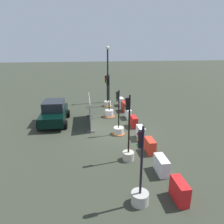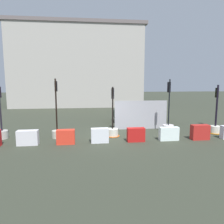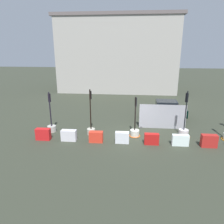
{
  "view_description": "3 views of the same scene",
  "coord_description": "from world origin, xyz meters",
  "px_view_note": "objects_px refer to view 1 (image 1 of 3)",
  "views": [
    {
      "loc": [
        -13.49,
        2.3,
        6.03
      ],
      "look_at": [
        0.76,
        0.44,
        1.33
      ],
      "focal_mm": 34.01,
      "sensor_mm": 36.0,
      "label": 1
    },
    {
      "loc": [
        -1.72,
        -12.98,
        3.4
      ],
      "look_at": [
        -0.1,
        0.77,
        1.45
      ],
      "focal_mm": 34.38,
      "sensor_mm": 36.0,
      "label": 2
    },
    {
      "loc": [
        -0.34,
        -15.05,
        6.51
      ],
      "look_at": [
        -1.97,
        0.81,
        1.67
      ],
      "focal_mm": 33.74,
      "sensor_mm": 36.0,
      "label": 3
    }
  ],
  "objects_px": {
    "traffic_light_3": "(109,111)",
    "construction_barrier_2": "(150,146)",
    "construction_barrier_7": "(121,102)",
    "street_lamp_post": "(108,69)",
    "traffic_light_0": "(140,192)",
    "traffic_light_1": "(128,148)",
    "construction_barrier_1": "(161,165)",
    "construction_barrier_4": "(134,122)",
    "construction_barrier_5": "(128,114)",
    "construction_barrier_0": "(179,191)",
    "traffic_light_4": "(107,101)",
    "traffic_light_2": "(118,128)",
    "construction_barrier_3": "(141,133)",
    "car_black_sedan": "(54,112)",
    "construction_barrier_6": "(124,107)"
  },
  "relations": [
    {
      "from": "traffic_light_1",
      "to": "traffic_light_2",
      "type": "relative_size",
      "value": 1.16
    },
    {
      "from": "traffic_light_0",
      "to": "car_black_sedan",
      "type": "xyz_separation_m",
      "value": [
        9.56,
        4.41,
        0.3
      ]
    },
    {
      "from": "construction_barrier_5",
      "to": "construction_barrier_0",
      "type": "bearing_deg",
      "value": -179.75
    },
    {
      "from": "construction_barrier_6",
      "to": "construction_barrier_4",
      "type": "bearing_deg",
      "value": 179.83
    },
    {
      "from": "traffic_light_4",
      "to": "traffic_light_0",
      "type": "bearing_deg",
      "value": 179.08
    },
    {
      "from": "traffic_light_3",
      "to": "traffic_light_4",
      "type": "distance_m",
      "value": 3.2
    },
    {
      "from": "construction_barrier_4",
      "to": "construction_barrier_1",
      "type": "bearing_deg",
      "value": 179.73
    },
    {
      "from": "traffic_light_1",
      "to": "traffic_light_3",
      "type": "bearing_deg",
      "value": 1.54
    },
    {
      "from": "traffic_light_3",
      "to": "construction_barrier_3",
      "type": "bearing_deg",
      "value": -161.35
    },
    {
      "from": "construction_barrier_7",
      "to": "construction_barrier_0",
      "type": "bearing_deg",
      "value": 179.97
    },
    {
      "from": "traffic_light_0",
      "to": "construction_barrier_2",
      "type": "relative_size",
      "value": 3.3
    },
    {
      "from": "construction_barrier_0",
      "to": "construction_barrier_6",
      "type": "bearing_deg",
      "value": 0.03
    },
    {
      "from": "traffic_light_2",
      "to": "street_lamp_post",
      "type": "relative_size",
      "value": 0.54
    },
    {
      "from": "traffic_light_4",
      "to": "construction_barrier_2",
      "type": "bearing_deg",
      "value": -171.74
    },
    {
      "from": "construction_barrier_7",
      "to": "construction_barrier_4",
      "type": "bearing_deg",
      "value": 179.74
    },
    {
      "from": "construction_barrier_1",
      "to": "construction_barrier_7",
      "type": "xyz_separation_m",
      "value": [
        11.72,
        -0.05,
        -0.01
      ]
    },
    {
      "from": "construction_barrier_1",
      "to": "street_lamp_post",
      "type": "bearing_deg",
      "value": 4.77
    },
    {
      "from": "construction_barrier_4",
      "to": "construction_barrier_5",
      "type": "distance_m",
      "value": 1.98
    },
    {
      "from": "construction_barrier_7",
      "to": "street_lamp_post",
      "type": "relative_size",
      "value": 0.17
    },
    {
      "from": "construction_barrier_3",
      "to": "construction_barrier_7",
      "type": "bearing_deg",
      "value": -0.33
    },
    {
      "from": "traffic_light_3",
      "to": "construction_barrier_3",
      "type": "height_order",
      "value": "traffic_light_3"
    },
    {
      "from": "traffic_light_1",
      "to": "traffic_light_2",
      "type": "distance_m",
      "value": 3.43
    },
    {
      "from": "traffic_light_3",
      "to": "car_black_sedan",
      "type": "xyz_separation_m",
      "value": [
        -0.87,
        4.43,
        0.37
      ]
    },
    {
      "from": "traffic_light_4",
      "to": "construction_barrier_5",
      "type": "relative_size",
      "value": 2.82
    },
    {
      "from": "construction_barrier_1",
      "to": "construction_barrier_2",
      "type": "height_order",
      "value": "construction_barrier_1"
    },
    {
      "from": "traffic_light_3",
      "to": "construction_barrier_4",
      "type": "bearing_deg",
      "value": -148.19
    },
    {
      "from": "construction_barrier_0",
      "to": "construction_barrier_5",
      "type": "bearing_deg",
      "value": 0.25
    },
    {
      "from": "construction_barrier_2",
      "to": "construction_barrier_4",
      "type": "height_order",
      "value": "construction_barrier_2"
    },
    {
      "from": "traffic_light_4",
      "to": "construction_barrier_7",
      "type": "distance_m",
      "value": 1.41
    },
    {
      "from": "construction_barrier_5",
      "to": "traffic_light_0",
      "type": "bearing_deg",
      "value": 170.97
    },
    {
      "from": "traffic_light_1",
      "to": "construction_barrier_6",
      "type": "distance_m",
      "value": 8.6
    },
    {
      "from": "construction_barrier_1",
      "to": "car_black_sedan",
      "type": "relative_size",
      "value": 0.26
    },
    {
      "from": "traffic_light_2",
      "to": "construction_barrier_6",
      "type": "distance_m",
      "value": 5.24
    },
    {
      "from": "construction_barrier_0",
      "to": "street_lamp_post",
      "type": "height_order",
      "value": "street_lamp_post"
    },
    {
      "from": "construction_barrier_1",
      "to": "car_black_sedan",
      "type": "distance_m",
      "value": 9.71
    },
    {
      "from": "traffic_light_3",
      "to": "construction_barrier_2",
      "type": "height_order",
      "value": "traffic_light_3"
    },
    {
      "from": "construction_barrier_3",
      "to": "car_black_sedan",
      "type": "bearing_deg",
      "value": 58.06
    },
    {
      "from": "construction_barrier_5",
      "to": "construction_barrier_6",
      "type": "distance_m",
      "value": 1.9
    },
    {
      "from": "street_lamp_post",
      "to": "traffic_light_3",
      "type": "bearing_deg",
      "value": 174.81
    },
    {
      "from": "construction_barrier_3",
      "to": "traffic_light_4",
      "type": "bearing_deg",
      "value": 9.86
    },
    {
      "from": "construction_barrier_1",
      "to": "construction_barrier_2",
      "type": "xyz_separation_m",
      "value": [
        2.03,
        -0.06,
        -0.0
      ]
    },
    {
      "from": "traffic_light_0",
      "to": "traffic_light_3",
      "type": "bearing_deg",
      "value": -0.12
    },
    {
      "from": "traffic_light_0",
      "to": "construction_barrier_1",
      "type": "height_order",
      "value": "traffic_light_0"
    },
    {
      "from": "traffic_light_3",
      "to": "street_lamp_post",
      "type": "bearing_deg",
      "value": -5.19
    },
    {
      "from": "traffic_light_1",
      "to": "construction_barrier_2",
      "type": "height_order",
      "value": "traffic_light_1"
    },
    {
      "from": "traffic_light_1",
      "to": "construction_barrier_1",
      "type": "distance_m",
      "value": 1.95
    },
    {
      "from": "construction_barrier_7",
      "to": "street_lamp_post",
      "type": "distance_m",
      "value": 3.65
    },
    {
      "from": "construction_barrier_7",
      "to": "construction_barrier_1",
      "type": "bearing_deg",
      "value": 179.74
    },
    {
      "from": "construction_barrier_5",
      "to": "construction_barrier_7",
      "type": "distance_m",
      "value": 3.77
    },
    {
      "from": "traffic_light_4",
      "to": "traffic_light_3",
      "type": "bearing_deg",
      "value": 176.48
    }
  ]
}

